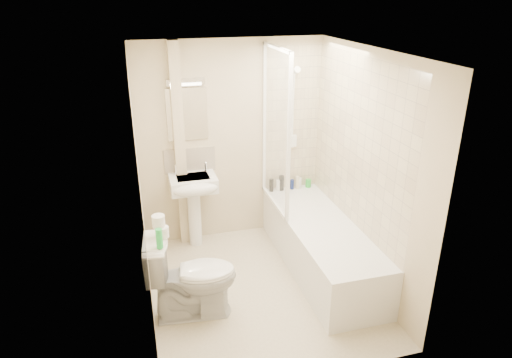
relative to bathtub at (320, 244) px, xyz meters
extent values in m
plane|color=beige|center=(-0.75, -0.20, -0.29)|extent=(2.50, 2.50, 0.00)
cube|color=beige|center=(-0.75, 1.05, 0.91)|extent=(2.20, 0.02, 2.40)
cube|color=beige|center=(-1.85, -0.20, 0.91)|extent=(0.02, 2.50, 2.40)
cube|color=beige|center=(0.35, -0.20, 0.91)|extent=(0.02, 2.50, 2.40)
cube|color=white|center=(-0.75, -0.20, 2.11)|extent=(2.20, 2.50, 0.02)
cube|color=beige|center=(0.00, 1.04, 1.14)|extent=(0.70, 0.01, 1.75)
cube|color=beige|center=(0.34, 0.00, 1.14)|extent=(0.01, 2.10, 1.75)
cube|color=beige|center=(-1.37, 0.99, 0.91)|extent=(0.12, 0.12, 2.40)
cube|color=beige|center=(-1.26, 1.04, 0.74)|extent=(0.60, 0.02, 0.30)
cube|color=white|center=(-1.26, 1.04, 1.29)|extent=(0.46, 0.01, 0.60)
cube|color=silver|center=(-1.26, 1.02, 1.66)|extent=(0.42, 0.07, 0.07)
cube|color=white|center=(0.00, 0.00, -0.01)|extent=(0.70, 2.10, 0.55)
cube|color=white|center=(0.00, 0.00, 0.21)|extent=(0.56, 1.96, 0.05)
cube|color=white|center=(-0.35, 0.60, 1.16)|extent=(0.01, 0.90, 1.80)
cube|color=white|center=(-0.35, 1.03, 1.16)|extent=(0.04, 0.04, 1.80)
cube|color=white|center=(-0.35, 0.15, 1.16)|extent=(0.04, 0.04, 1.80)
cube|color=white|center=(-0.35, 0.60, 2.04)|extent=(0.04, 0.90, 0.04)
cube|color=white|center=(-0.35, 0.60, 0.28)|extent=(0.04, 0.90, 0.03)
cylinder|color=white|center=(0.00, 1.02, 1.26)|extent=(0.02, 0.02, 0.90)
cylinder|color=white|center=(0.00, 1.02, 0.81)|extent=(0.05, 0.05, 0.02)
cylinder|color=white|center=(0.00, 1.02, 1.71)|extent=(0.05, 0.05, 0.02)
cylinder|color=white|center=(0.00, 0.95, 1.74)|extent=(0.08, 0.11, 0.11)
cube|color=white|center=(0.00, 1.01, 0.88)|extent=(0.10, 0.05, 0.14)
cylinder|color=white|center=(-0.02, 0.99, 1.31)|extent=(0.01, 0.13, 0.84)
cylinder|color=white|center=(-1.26, 0.88, 0.07)|extent=(0.15, 0.15, 0.71)
cube|color=white|center=(-1.26, 0.85, 0.53)|extent=(0.53, 0.41, 0.16)
ellipsoid|color=white|center=(-1.26, 0.68, 0.53)|extent=(0.53, 0.22, 0.16)
cube|color=silver|center=(-1.26, 0.85, 0.59)|extent=(0.37, 0.27, 0.04)
cylinder|color=white|center=(-1.43, 0.96, 0.66)|extent=(0.03, 0.03, 0.10)
cylinder|color=white|center=(-1.08, 0.96, 0.66)|extent=(0.03, 0.03, 0.10)
sphere|color=white|center=(-1.43, 0.96, 0.72)|extent=(0.04, 0.04, 0.04)
sphere|color=white|center=(-1.08, 0.96, 0.72)|extent=(0.04, 0.04, 0.04)
cylinder|color=black|center=(-0.27, 0.96, 0.34)|extent=(0.05, 0.05, 0.16)
cylinder|color=white|center=(-0.19, 0.96, 0.33)|extent=(0.05, 0.05, 0.14)
cylinder|color=black|center=(-0.14, 0.96, 0.36)|extent=(0.06, 0.06, 0.19)
cylinder|color=navy|center=(0.00, 0.96, 0.32)|extent=(0.05, 0.05, 0.12)
cylinder|color=beige|center=(0.07, 0.96, 0.34)|extent=(0.05, 0.05, 0.16)
cylinder|color=silver|center=(0.10, 0.96, 0.33)|extent=(0.05, 0.05, 0.14)
cylinder|color=green|center=(0.22, 0.96, 0.31)|extent=(0.07, 0.07, 0.10)
imported|color=white|center=(-1.47, -0.41, 0.13)|extent=(0.63, 0.91, 0.84)
cylinder|color=white|center=(-1.69, -0.35, 0.60)|extent=(0.10, 0.10, 0.10)
cylinder|color=white|center=(-1.72, -0.33, 0.70)|extent=(0.11, 0.11, 0.11)
cylinder|color=#2ACD51|center=(-1.74, -0.54, 0.64)|extent=(0.06, 0.06, 0.18)
camera|label=1|loc=(-1.84, -4.01, 2.60)|focal=32.00mm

